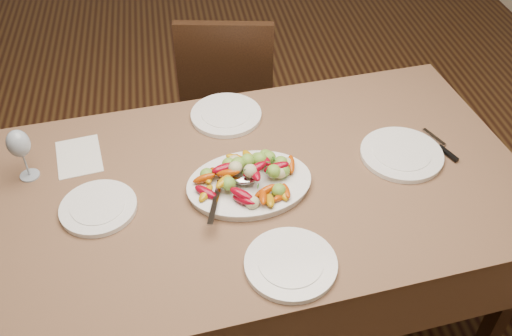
{
  "coord_description": "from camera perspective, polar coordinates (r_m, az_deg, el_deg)",
  "views": [
    {
      "loc": [
        -0.14,
        -1.64,
        2.08
      ],
      "look_at": [
        0.09,
        -0.27,
        0.82
      ],
      "focal_mm": 40.0,
      "sensor_mm": 36.0,
      "label": 1
    }
  ],
  "objects": [
    {
      "name": "table_knife",
      "position": [
        2.15,
        18.04,
        2.06
      ],
      "size": [
        0.09,
        0.19,
        0.01
      ],
      "primitive_type": null,
      "rotation": [
        0.0,
        0.0,
        0.37
      ],
      "color": "#9EA0A8",
      "rests_on": "dining_table"
    },
    {
      "name": "dining_table",
      "position": [
        2.2,
        -0.0,
        -8.53
      ],
      "size": [
        1.93,
        1.21,
        0.76
      ],
      "primitive_type": "cube",
      "rotation": [
        0.0,
        0.0,
        0.1
      ],
      "color": "brown",
      "rests_on": "ground"
    },
    {
      "name": "chair_far",
      "position": [
        2.83,
        -2.68,
        7.58
      ],
      "size": [
        0.49,
        0.49,
        0.95
      ],
      "primitive_type": null,
      "rotation": [
        0.0,
        0.0,
        2.95
      ],
      "color": "black",
      "rests_on": "ground"
    },
    {
      "name": "plate_near",
      "position": [
        1.68,
        3.49,
        -9.58
      ],
      "size": [
        0.27,
        0.27,
        0.02
      ],
      "primitive_type": "cylinder",
      "color": "white",
      "rests_on": "dining_table"
    },
    {
      "name": "wine_glass",
      "position": [
        2.02,
        -22.37,
        1.37
      ],
      "size": [
        0.08,
        0.08,
        0.2
      ],
      "primitive_type": null,
      "color": "#8C99A5",
      "rests_on": "dining_table"
    },
    {
      "name": "plate_far",
      "position": [
        2.19,
        -3.0,
        5.31
      ],
      "size": [
        0.27,
        0.27,
        0.02
      ],
      "primitive_type": "cylinder",
      "color": "white",
      "rests_on": "dining_table"
    },
    {
      "name": "serving_platter",
      "position": [
        1.89,
        -0.67,
        -1.74
      ],
      "size": [
        0.43,
        0.34,
        0.02
      ],
      "primitive_type": "ellipsoid",
      "rotation": [
        0.0,
        0.0,
        0.1
      ],
      "color": "white",
      "rests_on": "dining_table"
    },
    {
      "name": "roasted_vegetables",
      "position": [
        1.85,
        -0.68,
        -0.47
      ],
      "size": [
        0.35,
        0.25,
        0.09
      ],
      "primitive_type": null,
      "rotation": [
        0.0,
        0.0,
        0.1
      ],
      "color": "maroon",
      "rests_on": "serving_platter"
    },
    {
      "name": "menu_card",
      "position": [
        2.11,
        -17.29,
        1.11
      ],
      "size": [
        0.18,
        0.23,
        0.0
      ],
      "primitive_type": "cube",
      "rotation": [
        0.0,
        0.0,
        0.15
      ],
      "color": "silver",
      "rests_on": "dining_table"
    },
    {
      "name": "plate_left",
      "position": [
        1.89,
        -15.48,
        -3.87
      ],
      "size": [
        0.24,
        0.24,
        0.02
      ],
      "primitive_type": "cylinder",
      "color": "white",
      "rests_on": "dining_table"
    },
    {
      "name": "serving_spoon",
      "position": [
        1.83,
        -2.36,
        -2.06
      ],
      "size": [
        0.29,
        0.13,
        0.03
      ],
      "primitive_type": null,
      "rotation": [
        0.0,
        0.0,
        -0.26
      ],
      "color": "#9EA0A8",
      "rests_on": "serving_platter"
    },
    {
      "name": "floor",
      "position": [
        2.65,
        -2.94,
        -9.51
      ],
      "size": [
        6.0,
        6.0,
        0.0
      ],
      "primitive_type": "plane",
      "color": "#392211",
      "rests_on": "ground"
    },
    {
      "name": "plate_right",
      "position": [
        2.08,
        14.34,
        1.34
      ],
      "size": [
        0.29,
        0.29,
        0.02
      ],
      "primitive_type": "cylinder",
      "color": "white",
      "rests_on": "dining_table"
    }
  ]
}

